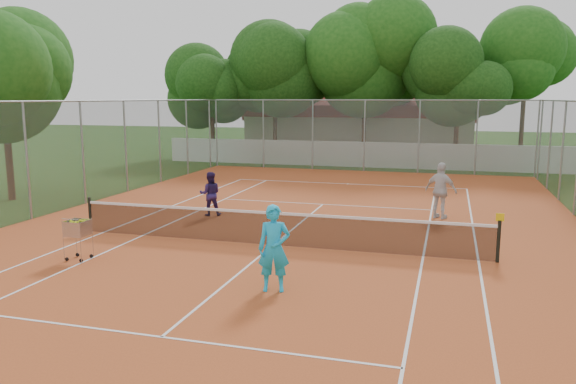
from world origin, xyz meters
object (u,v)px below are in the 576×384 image
(tennis_net, at_px, (273,228))
(player_far_left, at_px, (210,194))
(clubhouse, at_px, (362,123))
(ball_hopper, at_px, (78,238))
(player_near, at_px, (274,248))
(player_far_right, at_px, (441,191))

(tennis_net, height_order, player_far_left, player_far_left)
(clubhouse, distance_m, ball_hopper, 31.87)
(player_near, relative_size, ball_hopper, 1.66)
(tennis_net, bearing_deg, clubhouse, 93.95)
(clubhouse, height_order, ball_hopper, clubhouse)
(player_far_right, bearing_deg, player_far_left, 36.72)
(player_far_left, bearing_deg, player_near, 99.97)
(clubhouse, xyz_separation_m, ball_hopper, (-2.34, -31.75, -1.61))
(player_near, height_order, player_far_left, player_near)
(tennis_net, distance_m, ball_hopper, 5.14)
(tennis_net, bearing_deg, player_far_left, 135.78)
(player_far_left, distance_m, ball_hopper, 6.10)
(player_far_right, relative_size, ball_hopper, 1.71)
(player_near, distance_m, player_far_left, 8.20)
(player_near, relative_size, player_far_right, 0.97)
(ball_hopper, bearing_deg, clubhouse, 67.18)
(tennis_net, height_order, player_far_right, player_far_right)
(player_far_left, bearing_deg, ball_hopper, 57.25)
(clubhouse, height_order, player_far_left, clubhouse)
(clubhouse, distance_m, player_far_right, 24.87)
(player_far_right, bearing_deg, player_near, 93.21)
(player_far_left, bearing_deg, player_far_right, 169.19)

